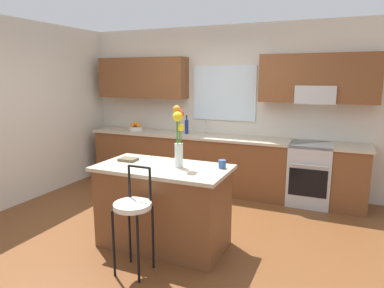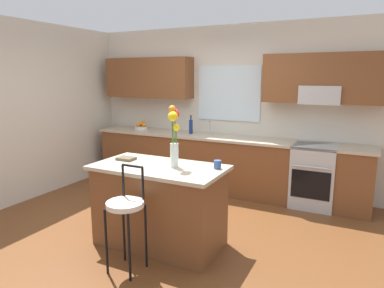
{
  "view_description": "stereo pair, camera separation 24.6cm",
  "coord_description": "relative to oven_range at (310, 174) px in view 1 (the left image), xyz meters",
  "views": [
    {
      "loc": [
        1.81,
        -3.54,
        1.88
      ],
      "look_at": [
        0.04,
        0.55,
        1.0
      ],
      "focal_mm": 32.14,
      "sensor_mm": 36.0,
      "label": 1
    },
    {
      "loc": [
        2.04,
        -3.43,
        1.88
      ],
      "look_at": [
        0.04,
        0.55,
        1.0
      ],
      "focal_mm": 32.14,
      "sensor_mm": 36.0,
      "label": 2
    }
  ],
  "objects": [
    {
      "name": "sink_faucet",
      "position": [
        -1.74,
        0.17,
        0.6
      ],
      "size": [
        0.02,
        0.13,
        0.23
      ],
      "color": "#B7BABC",
      "rests_on": "counter_run"
    },
    {
      "name": "ground_plane",
      "position": [
        -1.46,
        -1.68,
        -0.46
      ],
      "size": [
        14.0,
        14.0,
        0.0
      ],
      "primitive_type": "plane",
      "color": "brown"
    },
    {
      "name": "flower_vase",
      "position": [
        -1.2,
        -1.99,
        0.84
      ],
      "size": [
        0.13,
        0.17,
        0.66
      ],
      "color": "silver",
      "rests_on": "kitchen_island"
    },
    {
      "name": "counter_run",
      "position": [
        -1.47,
        0.02,
        0.01
      ],
      "size": [
        4.56,
        0.64,
        0.92
      ],
      "color": "brown",
      "rests_on": "ground"
    },
    {
      "name": "wall_left",
      "position": [
        -4.02,
        -1.38,
        0.89
      ],
      "size": [
        0.12,
        4.6,
        2.7
      ],
      "primitive_type": "cube",
      "color": "beige",
      "rests_on": "ground"
    },
    {
      "name": "mug_ceramic",
      "position": [
        -0.76,
        -1.84,
        0.51
      ],
      "size": [
        0.08,
        0.08,
        0.09
      ],
      "primitive_type": "cylinder",
      "color": "#33518C",
      "rests_on": "kitchen_island"
    },
    {
      "name": "bottle_olive_oil",
      "position": [
        -2.02,
        0.02,
        0.59
      ],
      "size": [
        0.06,
        0.06,
        0.32
      ],
      "color": "navy",
      "rests_on": "counter_run"
    },
    {
      "name": "bar_stool_near",
      "position": [
        -1.38,
        -2.62,
        0.18
      ],
      "size": [
        0.36,
        0.36,
        1.04
      ],
      "color": "black",
      "rests_on": "ground"
    },
    {
      "name": "back_wall_assembly",
      "position": [
        -1.43,
        0.31,
        1.05
      ],
      "size": [
        5.6,
        0.5,
        2.7
      ],
      "color": "beige",
      "rests_on": "ground"
    },
    {
      "name": "cookbook",
      "position": [
        -1.86,
        -1.97,
        0.48
      ],
      "size": [
        0.2,
        0.15,
        0.03
      ],
      "primitive_type": "cube",
      "color": "brown",
      "rests_on": "kitchen_island"
    },
    {
      "name": "kitchen_island",
      "position": [
        -1.38,
        -2.02,
        0.0
      ],
      "size": [
        1.45,
        0.78,
        0.92
      ],
      "color": "brown",
      "rests_on": "ground"
    },
    {
      "name": "fruit_bowl_oranges",
      "position": [
        -3.03,
        0.03,
        0.52
      ],
      "size": [
        0.24,
        0.24,
        0.16
      ],
      "color": "silver",
      "rests_on": "counter_run"
    },
    {
      "name": "oven_range",
      "position": [
        0.0,
        0.0,
        0.0
      ],
      "size": [
        0.6,
        0.64,
        0.92
      ],
      "color": "#B7BABC",
      "rests_on": "ground"
    }
  ]
}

